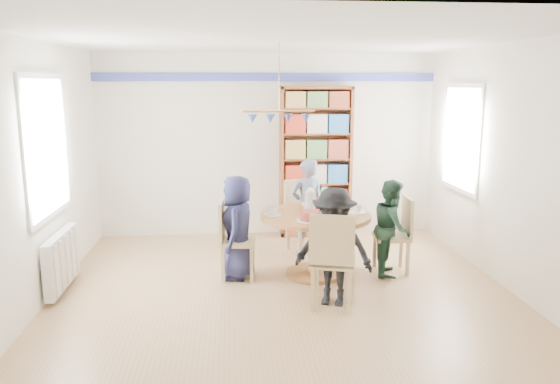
{
  "coord_description": "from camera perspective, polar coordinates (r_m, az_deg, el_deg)",
  "views": [
    {
      "loc": [
        -0.55,
        -5.62,
        2.25
      ],
      "look_at": [
        0.0,
        0.4,
        1.05
      ],
      "focal_mm": 35.0,
      "sensor_mm": 36.0,
      "label": 1
    }
  ],
  "objects": [
    {
      "name": "person_left",
      "position": [
        6.38,
        -4.46,
        -3.7
      ],
      "size": [
        0.47,
        0.64,
        1.22
      ],
      "primitive_type": "imported",
      "rotation": [
        0.0,
        0.0,
        -1.71
      ],
      "color": "#1A1C3A",
      "rests_on": "ground"
    },
    {
      "name": "dining_table",
      "position": [
        6.48,
        3.72,
        -3.95
      ],
      "size": [
        1.3,
        1.3,
        0.75
      ],
      "color": "olive",
      "rests_on": "ground"
    },
    {
      "name": "ground",
      "position": [
        6.08,
        0.35,
        -10.5
      ],
      "size": [
        5.0,
        5.0,
        0.0
      ],
      "primitive_type": "plane",
      "color": "tan"
    },
    {
      "name": "tableware",
      "position": [
        6.43,
        3.48,
        -1.63
      ],
      "size": [
        1.21,
        1.21,
        0.32
      ],
      "color": "white",
      "rests_on": "dining_table"
    },
    {
      "name": "bookshelf",
      "position": [
        8.14,
        3.73,
        3.02
      ],
      "size": [
        1.06,
        0.32,
        2.22
      ],
      "color": "brown",
      "rests_on": "ground"
    },
    {
      "name": "person_right",
      "position": [
        6.63,
        11.6,
        -3.65
      ],
      "size": [
        0.57,
        0.65,
        1.15
      ],
      "primitive_type": "imported",
      "rotation": [
        0.0,
        0.0,
        1.31
      ],
      "color": "#193224",
      "rests_on": "ground"
    },
    {
      "name": "room_shell",
      "position": [
        6.52,
        -2.67,
        5.92
      ],
      "size": [
        5.0,
        5.0,
        5.0
      ],
      "color": "white",
      "rests_on": "ground"
    },
    {
      "name": "person_near",
      "position": [
        5.62,
        5.64,
        -5.74
      ],
      "size": [
        0.91,
        0.71,
        1.23
      ],
      "primitive_type": "imported",
      "rotation": [
        0.0,
        0.0,
        -0.37
      ],
      "color": "black",
      "rests_on": "ground"
    },
    {
      "name": "chair_far",
      "position": [
        7.45,
        2.32,
        -2.1
      ],
      "size": [
        0.56,
        0.56,
        0.97
      ],
      "color": "tan",
      "rests_on": "ground"
    },
    {
      "name": "chair_left",
      "position": [
        6.41,
        -5.11,
        -4.57
      ],
      "size": [
        0.44,
        0.44,
        0.92
      ],
      "color": "tan",
      "rests_on": "ground"
    },
    {
      "name": "chair_near",
      "position": [
        5.52,
        5.5,
        -6.72
      ],
      "size": [
        0.55,
        0.55,
        1.01
      ],
      "color": "tan",
      "rests_on": "ground"
    },
    {
      "name": "chair_right",
      "position": [
        6.75,
        12.23,
        -4.0
      ],
      "size": [
        0.43,
        0.43,
        0.92
      ],
      "color": "tan",
      "rests_on": "ground"
    },
    {
      "name": "person_far",
      "position": [
        7.29,
        2.84,
        -1.51
      ],
      "size": [
        0.54,
        0.42,
        1.29
      ],
      "primitive_type": "imported",
      "rotation": [
        0.0,
        0.0,
        3.42
      ],
      "color": "gray",
      "rests_on": "ground"
    },
    {
      "name": "radiator",
      "position": [
        6.49,
        -21.84,
        -6.63
      ],
      "size": [
        0.12,
        1.0,
        0.6
      ],
      "color": "silver",
      "rests_on": "ground"
    }
  ]
}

